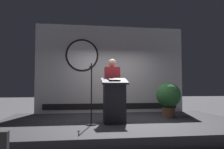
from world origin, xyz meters
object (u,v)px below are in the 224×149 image
speaker_person (112,89)px  microphone_stand (91,103)px  potted_plant (168,97)px  podium (114,101)px

speaker_person → microphone_stand: speaker_person is taller
microphone_stand → potted_plant: size_ratio=1.44×
potted_plant → speaker_person: bearing=-170.2°
podium → speaker_person: (0.02, 0.48, 0.30)m
podium → microphone_stand: size_ratio=0.77×
podium → microphone_stand: 0.58m
podium → microphone_stand: (-0.57, -0.09, -0.03)m
microphone_stand → potted_plant: 2.45m
microphone_stand → potted_plant: (2.30, 0.87, 0.09)m
microphone_stand → speaker_person: bearing=44.1°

